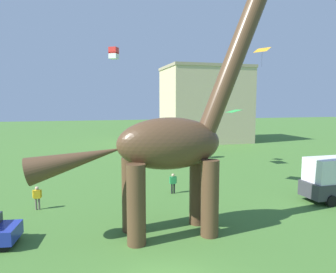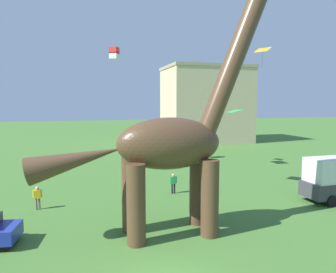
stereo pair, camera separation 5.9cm
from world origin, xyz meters
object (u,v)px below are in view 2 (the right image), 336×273
person_vendor_side (38,196)px  kite_far_right (114,53)px  dinosaur_sculpture (168,144)px  kite_drifting (263,50)px  person_near_flyer (173,181)px  kite_apex (234,111)px

person_vendor_side → kite_far_right: (6.68, 13.34, 11.56)m
dinosaur_sculpture → kite_drifting: (11.53, 9.72, 6.89)m
person_vendor_side → person_near_flyer: (9.86, 1.21, 0.00)m
kite_far_right → kite_apex: 14.55m
dinosaur_sculpture → person_vendor_side: dinosaur_sculpture is taller
person_near_flyer → kite_apex: size_ratio=0.89×
kite_far_right → kite_apex: size_ratio=0.69×
person_vendor_side → kite_far_right: kite_far_right is taller
kite_far_right → person_near_flyer: bearing=-75.3°
kite_drifting → kite_far_right: kite_far_right is taller
person_vendor_side → kite_apex: size_ratio=0.89×
person_vendor_side → person_near_flyer: size_ratio=1.00×
person_vendor_side → kite_apex: kite_apex is taller
person_near_flyer → kite_far_right: kite_far_right is taller
dinosaur_sculpture → kite_apex: 19.32m
kite_drifting → kite_apex: size_ratio=0.98×
person_near_flyer → kite_far_right: size_ratio=1.29×
dinosaur_sculpture → kite_far_right: size_ratio=11.18×
dinosaur_sculpture → person_vendor_side: size_ratio=8.68×
person_near_flyer → kite_apex: kite_apex is taller
person_vendor_side → kite_drifting: (18.94, 3.61, 10.92)m
dinosaur_sculpture → kite_far_right: bearing=110.1°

